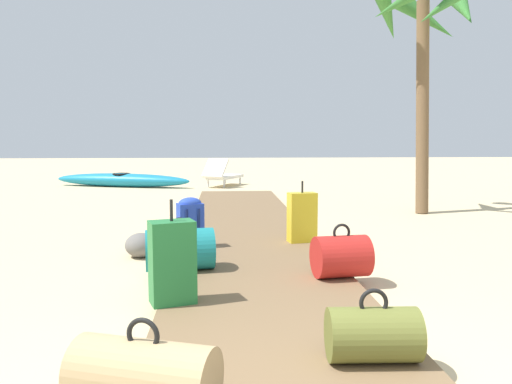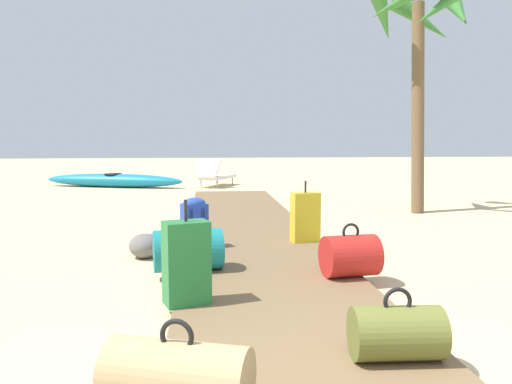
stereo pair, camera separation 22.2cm
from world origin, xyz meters
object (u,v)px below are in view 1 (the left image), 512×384
at_px(duffel_bag_teal, 180,249).
at_px(suitcase_green, 172,262).
at_px(suitcase_yellow, 302,217).
at_px(palm_tree_near_right, 426,25).
at_px(duffel_bag_tan, 144,375).
at_px(duffel_bag_olive, 373,334).
at_px(backpack_blue, 190,221).
at_px(kayak, 122,180).
at_px(duffel_bag_red, 341,256).
at_px(lounge_chair, 222,175).

bearing_deg(duffel_bag_teal, suitcase_green, -88.54).
bearing_deg(suitcase_yellow, palm_tree_near_right, 46.91).
relative_size(suitcase_green, duffel_bag_teal, 1.15).
xyz_separation_m(suitcase_green, duffel_bag_tan, (0.02, -1.53, -0.15)).
height_order(duffel_bag_olive, duffel_bag_tan, duffel_bag_tan).
height_order(duffel_bag_teal, palm_tree_near_right, palm_tree_near_right).
bearing_deg(suitcase_green, suitcase_yellow, 58.62).
bearing_deg(backpack_blue, palm_tree_near_right, 37.40).
distance_m(duffel_bag_tan, palm_tree_near_right, 8.18).
xyz_separation_m(duffel_bag_teal, kayak, (-2.39, 9.43, -0.09)).
bearing_deg(duffel_bag_red, lounge_chair, 96.22).
bearing_deg(duffel_bag_tan, suitcase_green, 90.62).
height_order(duffel_bag_red, kayak, duffel_bag_red).
bearing_deg(lounge_chair, kayak, 178.60).
distance_m(suitcase_green, suitcase_yellow, 2.59).
height_order(duffel_bag_olive, kayak, duffel_bag_olive).
bearing_deg(duffel_bag_red, duffel_bag_olive, -97.68).
height_order(suitcase_yellow, duffel_bag_teal, suitcase_yellow).
bearing_deg(suitcase_yellow, duffel_bag_tan, -109.60).
relative_size(backpack_blue, palm_tree_near_right, 0.14).
bearing_deg(suitcase_yellow, suitcase_green, -121.38).
bearing_deg(suitcase_green, duffel_bag_teal, 91.46).
xyz_separation_m(duffel_bag_red, lounge_chair, (-1.06, 9.72, 0.06)).
height_order(duffel_bag_teal, lounge_chair, lounge_chair).
relative_size(duffel_bag_red, palm_tree_near_right, 0.13).
bearing_deg(lounge_chair, duffel_bag_red, -83.78).
height_order(lounge_chair, kayak, lounge_chair).
bearing_deg(backpack_blue, suitcase_green, -90.42).
height_order(duffel_bag_olive, backpack_blue, backpack_blue).
bearing_deg(suitcase_green, duffel_bag_red, 23.35).
xyz_separation_m(suitcase_yellow, palm_tree_near_right, (2.59, 2.77, 2.91)).
xyz_separation_m(lounge_chair, kayak, (-2.80, 0.07, -0.14)).
bearing_deg(backpack_blue, suitcase_yellow, 9.79).
distance_m(duffel_bag_red, duffel_bag_tan, 2.59).
bearing_deg(kayak, duffel_bag_tan, -78.51).
xyz_separation_m(duffel_bag_tan, lounge_chair, (0.38, 11.87, 0.08)).
relative_size(duffel_bag_teal, lounge_chair, 0.42).
relative_size(duffel_bag_olive, suitcase_yellow, 0.70).
height_order(duffel_bag_olive, duffel_bag_red, duffel_bag_red).
bearing_deg(duffel_bag_teal, duffel_bag_olive, -59.01).
bearing_deg(duffel_bag_olive, lounge_chair, 94.13).
distance_m(duffel_bag_red, kayak, 10.52).
relative_size(backpack_blue, suitcase_yellow, 0.78).
height_order(suitcase_green, duffel_bag_teal, suitcase_green).
xyz_separation_m(duffel_bag_teal, palm_tree_near_right, (3.96, 4.00, 3.01)).
bearing_deg(duffel_bag_tan, kayak, 101.49).
distance_m(duffel_bag_olive, backpack_blue, 3.30).
relative_size(lounge_chair, kayak, 0.41).
height_order(duffel_bag_olive, lounge_chair, lounge_chair).
bearing_deg(duffel_bag_tan, duffel_bag_olive, 19.84).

